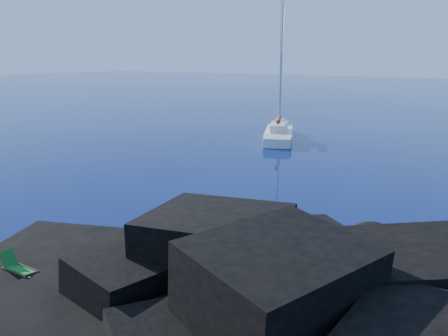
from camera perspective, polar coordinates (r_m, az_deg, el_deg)
name	(u,v)px	position (r m, az deg, el deg)	size (l,w,h in m)	color
surf_foam	(107,263)	(19.64, -14.98, -11.92)	(10.00, 8.00, 0.06)	white
sailboat	(279,139)	(47.27, 7.15, 3.78)	(2.82, 13.45, 14.10)	silver
deck_chair	(20,265)	(18.64, -25.13, -11.40)	(1.48, 0.65, 1.02)	#176921
towel	(17,283)	(18.42, -25.40, -13.42)	(2.03, 0.96, 0.05)	white
sunbather	(17,279)	(18.35, -25.45, -12.99)	(1.91, 0.47, 0.25)	tan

